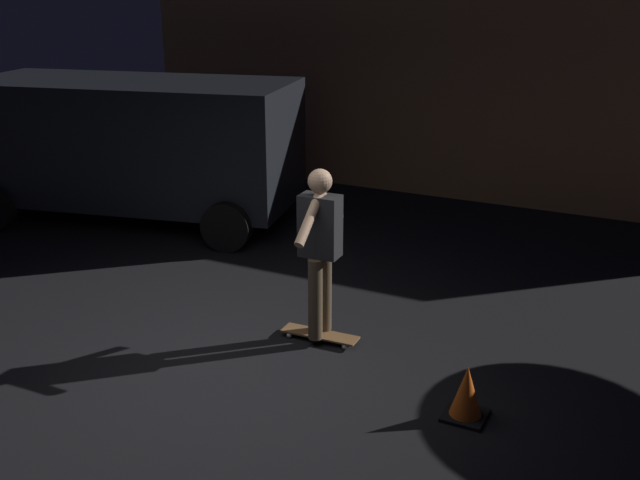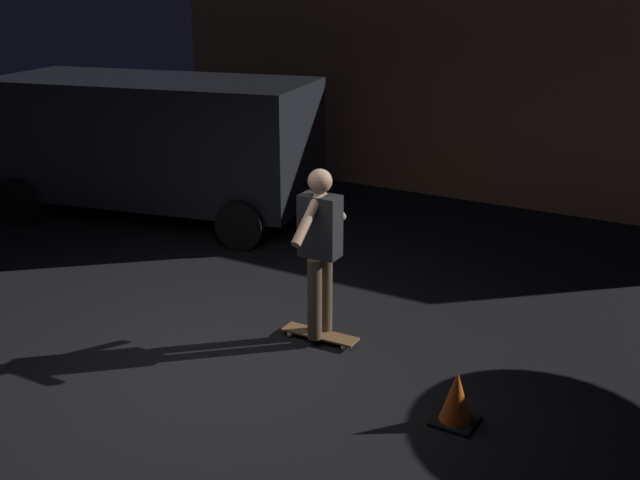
{
  "view_description": "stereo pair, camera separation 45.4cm",
  "coord_description": "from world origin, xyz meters",
  "px_view_note": "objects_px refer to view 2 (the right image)",
  "views": [
    {
      "loc": [
        3.53,
        -4.99,
        3.41
      ],
      "look_at": [
        0.54,
        0.98,
        1.05
      ],
      "focal_mm": 42.09,
      "sensor_mm": 36.0,
      "label": 1
    },
    {
      "loc": [
        3.93,
        -4.77,
        3.41
      ],
      "look_at": [
        0.54,
        0.98,
        1.05
      ],
      "focal_mm": 42.09,
      "sensor_mm": 36.0,
      "label": 2
    }
  ],
  "objects_px": {
    "skateboard_ridden": "(320,335)",
    "traffic_cone": "(456,399)",
    "skater": "(320,241)",
    "parked_van": "(155,139)"
  },
  "relations": [
    {
      "from": "skateboard_ridden",
      "to": "skater",
      "type": "bearing_deg",
      "value": 0.0
    },
    {
      "from": "parked_van",
      "to": "skateboard_ridden",
      "type": "relative_size",
      "value": 6.23
    },
    {
      "from": "traffic_cone",
      "to": "skater",
      "type": "bearing_deg",
      "value": 157.32
    },
    {
      "from": "skater",
      "to": "skateboard_ridden",
      "type": "bearing_deg",
      "value": 0.0
    },
    {
      "from": "skateboard_ridden",
      "to": "traffic_cone",
      "type": "height_order",
      "value": "traffic_cone"
    },
    {
      "from": "skateboard_ridden",
      "to": "skater",
      "type": "relative_size",
      "value": 0.47
    },
    {
      "from": "parked_van",
      "to": "skateboard_ridden",
      "type": "xyz_separation_m",
      "value": [
        4.17,
        -2.33,
        -1.11
      ]
    },
    {
      "from": "skateboard_ridden",
      "to": "parked_van",
      "type": "bearing_deg",
      "value": 150.85
    },
    {
      "from": "skateboard_ridden",
      "to": "skater",
      "type": "height_order",
      "value": "skater"
    },
    {
      "from": "parked_van",
      "to": "skater",
      "type": "height_order",
      "value": "parked_van"
    }
  ]
}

